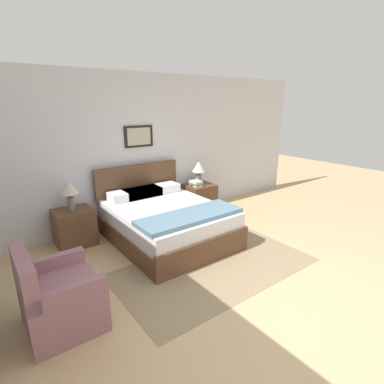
% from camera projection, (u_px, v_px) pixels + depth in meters
% --- Properties ---
extents(ground_plane, '(16.00, 16.00, 0.00)m').
position_uv_depth(ground_plane, '(283.00, 303.00, 3.27)').
color(ground_plane, tan).
extents(wall_back, '(7.71, 0.09, 2.60)m').
position_uv_depth(wall_back, '(142.00, 150.00, 5.30)').
color(wall_back, silver).
rests_on(wall_back, ground_plane).
extents(area_rug_main, '(2.61, 1.45, 0.01)m').
position_uv_depth(area_rug_main, '(215.00, 267.00, 3.98)').
color(area_rug_main, '#897556').
rests_on(area_rug_main, ground_plane).
extents(bed, '(1.55, 1.94, 1.07)m').
position_uv_depth(bed, '(166.00, 221.00, 4.71)').
color(bed, brown).
rests_on(bed, ground_plane).
extents(armchair, '(0.67, 0.75, 0.85)m').
position_uv_depth(armchair, '(58.00, 299.00, 2.87)').
color(armchair, '#8E606B').
rests_on(armchair, ground_plane).
extents(nightstand_near_window, '(0.56, 0.51, 0.56)m').
position_uv_depth(nightstand_near_window, '(75.00, 227.00, 4.56)').
color(nightstand_near_window, brown).
rests_on(nightstand_near_window, ground_plane).
extents(nightstand_by_door, '(0.56, 0.51, 0.56)m').
position_uv_depth(nightstand_by_door, '(199.00, 198.00, 5.95)').
color(nightstand_by_door, brown).
rests_on(nightstand_by_door, ground_plane).
extents(table_lamp_near_window, '(0.26, 0.26, 0.46)m').
position_uv_depth(table_lamp_near_window, '(69.00, 189.00, 4.41)').
color(table_lamp_near_window, slate).
rests_on(table_lamp_near_window, nightstand_near_window).
extents(table_lamp_by_door, '(0.26, 0.26, 0.46)m').
position_uv_depth(table_lamp_by_door, '(199.00, 168.00, 5.80)').
color(table_lamp_by_door, slate).
rests_on(table_lamp_by_door, nightstand_by_door).
extents(book_thick_bottom, '(0.17, 0.28, 0.04)m').
position_uv_depth(book_thick_bottom, '(196.00, 185.00, 5.76)').
color(book_thick_bottom, beige).
rests_on(book_thick_bottom, nightstand_by_door).
extents(book_hardcover_middle, '(0.22, 0.27, 0.03)m').
position_uv_depth(book_hardcover_middle, '(196.00, 183.00, 5.75)').
color(book_hardcover_middle, '#4C7551').
rests_on(book_hardcover_middle, book_thick_bottom).
extents(book_novel_upper, '(0.18, 0.22, 0.04)m').
position_uv_depth(book_novel_upper, '(196.00, 182.00, 5.74)').
color(book_novel_upper, silver).
rests_on(book_novel_upper, book_hardcover_middle).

